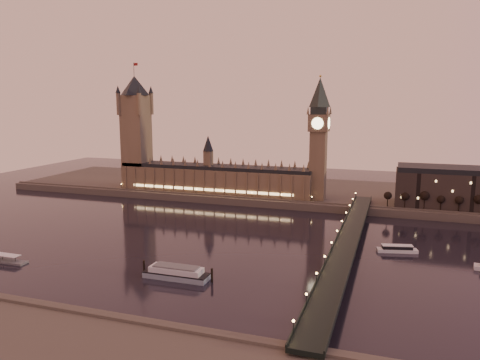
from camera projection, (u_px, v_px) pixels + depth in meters
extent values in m
plane|color=black|center=(203.00, 240.00, 304.21)|extent=(700.00, 700.00, 0.00)
cube|color=#423D35|center=(300.00, 192.00, 448.21)|extent=(560.00, 130.00, 6.00)
cube|color=brown|center=(215.00, 181.00, 426.95)|extent=(180.00, 26.00, 22.00)
cube|color=black|center=(214.00, 167.00, 424.83)|extent=(180.00, 22.00, 3.20)
cube|color=#FFCC7F|center=(209.00, 190.00, 415.36)|extent=(153.00, 0.25, 2.20)
cube|color=brown|center=(137.00, 142.00, 446.72)|extent=(22.00, 22.00, 88.00)
cone|color=black|center=(134.00, 86.00, 437.78)|extent=(31.68, 31.68, 18.00)
cylinder|color=black|center=(134.00, 69.00, 435.25)|extent=(0.44, 0.44, 12.00)
cube|color=maroon|center=(136.00, 64.00, 433.79)|extent=(4.00, 0.15, 2.50)
cube|color=brown|center=(318.00, 166.00, 394.15)|extent=(13.00, 13.00, 58.00)
cube|color=brown|center=(319.00, 123.00, 388.07)|extent=(16.00, 16.00, 14.00)
cylinder|color=#FFEAA5|center=(317.00, 123.00, 380.44)|extent=(9.60, 0.35, 9.60)
cylinder|color=#FFEAA5|center=(309.00, 123.00, 390.66)|extent=(0.35, 9.60, 9.60)
cube|color=black|center=(319.00, 111.00, 386.39)|extent=(13.00, 13.00, 6.00)
cone|color=black|center=(320.00, 92.00, 383.86)|extent=(17.68, 17.68, 24.00)
sphere|color=gold|center=(320.00, 76.00, 381.66)|extent=(2.00, 2.00, 2.00)
cube|color=black|center=(347.00, 241.00, 273.72)|extent=(13.00, 260.00, 2.00)
cube|color=black|center=(336.00, 238.00, 275.46)|extent=(0.60, 260.00, 1.00)
cube|color=black|center=(358.00, 240.00, 271.47)|extent=(0.60, 260.00, 1.00)
cube|color=black|center=(469.00, 190.00, 364.91)|extent=(110.00, 36.00, 28.00)
cube|color=black|center=(471.00, 170.00, 362.21)|extent=(108.00, 34.00, 4.00)
cylinder|color=black|center=(389.00, 201.00, 368.28)|extent=(0.70, 0.70, 9.77)
sphere|color=black|center=(390.00, 195.00, 367.42)|extent=(6.51, 6.51, 6.51)
cylinder|color=black|center=(407.00, 203.00, 364.17)|extent=(0.70, 0.70, 9.77)
sphere|color=black|center=(407.00, 196.00, 363.31)|extent=(6.51, 6.51, 6.51)
cylinder|color=black|center=(425.00, 204.00, 360.06)|extent=(0.70, 0.70, 9.77)
sphere|color=black|center=(425.00, 197.00, 359.20)|extent=(6.51, 6.51, 6.51)
cylinder|color=black|center=(443.00, 205.00, 355.95)|extent=(0.70, 0.70, 9.77)
sphere|color=black|center=(443.00, 198.00, 355.09)|extent=(6.51, 6.51, 6.51)
cylinder|color=black|center=(462.00, 206.00, 351.84)|extent=(0.70, 0.70, 9.77)
sphere|color=black|center=(462.00, 199.00, 350.98)|extent=(6.51, 6.51, 6.51)
cube|color=silver|center=(397.00, 250.00, 279.26)|extent=(24.18, 11.12, 1.99)
cube|color=black|center=(397.00, 247.00, 278.92)|extent=(18.00, 8.69, 1.99)
cube|color=silver|center=(397.00, 245.00, 278.73)|extent=(18.52, 9.03, 0.36)
cube|color=#8093A3|center=(176.00, 276.00, 237.72)|extent=(34.00, 9.82, 2.76)
cube|color=black|center=(176.00, 273.00, 237.44)|extent=(34.00, 9.82, 0.53)
cube|color=silver|center=(176.00, 270.00, 237.16)|extent=(27.63, 8.71, 2.76)
cube|color=#595B5E|center=(176.00, 266.00, 236.87)|extent=(23.38, 7.61, 0.74)
cylinder|color=black|center=(144.00, 267.00, 244.17)|extent=(1.17, 1.17, 7.21)
cylinder|color=black|center=(212.00, 275.00, 232.37)|extent=(1.17, 1.17, 7.21)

